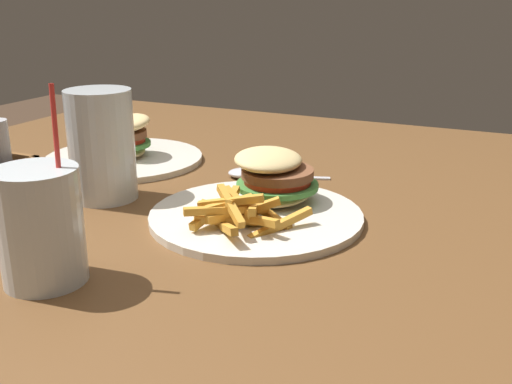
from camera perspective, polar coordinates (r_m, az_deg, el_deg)
dining_table at (r=0.96m, az=-9.17°, el=-5.92°), size 1.23×1.08×0.73m
meal_plate_near at (r=0.79m, az=0.63°, el=-0.62°), size 0.28×0.28×0.08m
beer_glass at (r=0.87m, az=-14.47°, el=4.11°), size 0.09×0.09×0.16m
juice_glass at (r=0.64m, az=-19.79°, el=-3.45°), size 0.09×0.09×0.20m
spoon at (r=0.96m, az=-0.64°, el=1.77°), size 0.08×0.16×0.01m
meal_plate_far at (r=1.07m, az=-12.44°, el=3.93°), size 0.27×0.27×0.09m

